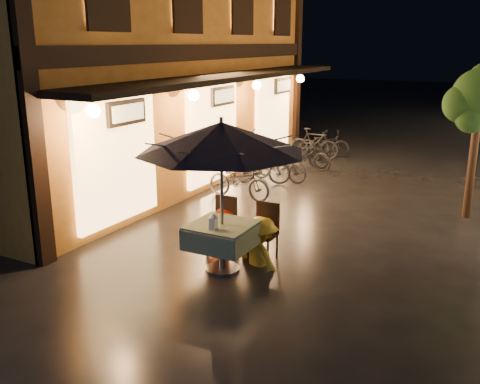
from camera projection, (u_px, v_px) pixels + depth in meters
The scene contains 16 objects.
ground at pixel (271, 274), 8.43m from camera, with size 90.00×90.00×0.00m, color black.
west_building at pixel (133, 34), 13.41m from camera, with size 5.90×11.40×7.40m.
cafe_table at pixel (222, 235), 8.43m from camera, with size 0.99×0.99×0.78m.
patio_umbrella at pixel (221, 138), 8.01m from camera, with size 2.62×2.62×2.46m.
cafe_chair_left at pixel (223, 221), 9.25m from camera, with size 0.42×0.42×0.97m.
cafe_chair_right at pixel (265, 228), 8.89m from camera, with size 0.42×0.42×0.97m.
table_lantern at pixel (213, 220), 8.12m from camera, with size 0.16×0.16×0.25m.
person_orange at pixel (221, 210), 9.03m from camera, with size 0.77×0.60×1.58m, color #E63A08.
person_yellow at pixel (261, 219), 8.65m from camera, with size 1.00×0.57×1.55m, color yellow.
bicycle_0 at pixel (239, 181), 12.39m from camera, with size 0.56×1.62×0.85m, color black.
bicycle_1 at pixel (261, 167), 13.68m from camera, with size 0.42×1.49×0.90m, color black.
bicycle_2 at pixel (279, 166), 13.97m from camera, with size 0.55×1.57×0.82m, color black.
bicycle_3 at pixel (303, 153), 15.34m from camera, with size 0.44×1.54×0.93m, color black.
bicycle_4 at pixel (306, 154), 15.31m from camera, with size 0.56×1.59×0.84m, color black.
bicycle_5 at pixel (314, 144), 16.63m from camera, with size 0.45×1.58×0.95m, color black.
bicycle_6 at pixel (324, 143), 16.99m from camera, with size 0.55×1.58×0.83m, color black.
Camera 1 is at (3.23, -7.07, 3.53)m, focal length 40.00 mm.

